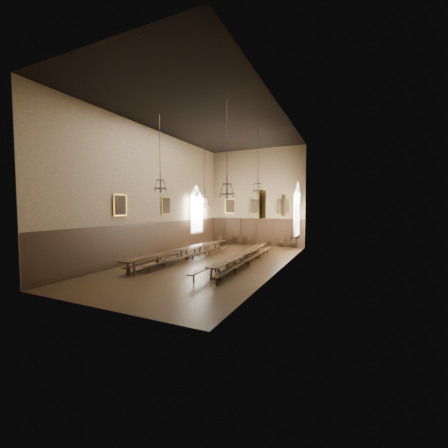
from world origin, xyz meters
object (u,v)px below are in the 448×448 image
Objects in this scene: chair_0 at (221,241)px; chair_7 at (293,245)px; chair_2 at (240,242)px; bench_right_outer at (249,261)px; bench_left_inner at (193,256)px; chandelier_front_right at (227,187)px; chandelier_back_right at (258,186)px; bench_right_inner at (232,259)px; table_left at (184,254)px; chandelier_back_left at (205,199)px; chair_6 at (281,244)px; bench_left_outer at (178,255)px; table_right at (244,258)px; chandelier_front_left at (160,183)px; chair_3 at (250,242)px; chair_1 at (230,241)px; chair_5 at (269,243)px.

chair_0 is 1.00× the size of chair_7.
bench_right_outer is at bearing -70.02° from chair_2.
bench_left_inner is 1.85× the size of chandelier_front_right.
bench_right_inner is at bearing -109.10° from chandelier_back_right.
table_left is 1.97× the size of chandelier_back_left.
chair_6 is 1.01× the size of chair_7.
bench_left_outer is 1.90× the size of chandelier_back_left.
table_right is 6.86m from chandelier_front_left.
bench_right_inner is at bearing -85.69° from chair_3.
chandelier_back_right is (4.71, -6.01, 4.77)m from chair_1.
chandelier_front_right is (4.13, -5.18, 0.44)m from chandelier_back_left.
chair_5 is 2.19m from chair_7.
chandelier_front_right reaches higher than chair_1.
chair_6 is at bearing -18.99° from chair_0.
chair_0 is at bearing 123.72° from table_right.
bench_left_outer is 8.82m from chair_0.
chandelier_front_left is at bearing -80.45° from bench_left_outer.
chair_6 is 1.08m from chair_7.
chair_2 is 7.28m from chandelier_back_left.
chair_2 is at bearing 86.24° from chandelier_back_left.
chandelier_back_right reaches higher than chair_0.
chair_0 reaches higher than bench_left_inner.
chair_2 is (-3.96, 8.58, -0.01)m from bench_right_outer.
chandelier_front_left is (-1.71, -11.05, 4.71)m from chair_3.
chair_3 reaches higher than chair_1.
table_right is at bearing -92.14° from chair_5.
bench_left_inner is 8.89× the size of chair_3.
bench_left_outer is at bearing -172.92° from table_left.
bench_left_inner is 9.70× the size of chair_6.
bench_left_inner is 8.54m from chair_3.
bench_left_outer is 10.18m from chair_6.
chandelier_back_right and chandelier_front_left have the same top height.
chair_7 is 0.19× the size of chandelier_front_right.
bench_left_inner is 9.44m from chair_6.
chair_5 is (3.48, 8.73, -0.10)m from table_left.
chair_5 is 12.13m from chandelier_front_right.
chair_5 is 0.23× the size of chandelier_back_right.
chandelier_back_left reaches higher than chair_6.
chandelier_front_right is at bearing -51.45° from chandelier_back_left.
chair_0 is at bearing 104.66° from chandelier_back_left.
chair_6 is (4.00, 0.03, 0.00)m from chair_2.
chair_2 is at bearing 113.02° from table_right.
bench_right_inner is 1.96× the size of chandelier_back_left.
chandelier_back_right is (4.29, 2.75, 4.65)m from table_left.
chandelier_front_left is (0.38, -2.28, 4.73)m from bench_left_outer.
table_left is 9.90m from chair_6.
chandelier_back_left reaches higher than bench_left_outer.
table_left is 2.37× the size of chandelier_front_left.
bench_left_outer is 2.28× the size of chandelier_front_left.
chair_3 reaches higher than bench_left_inner.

